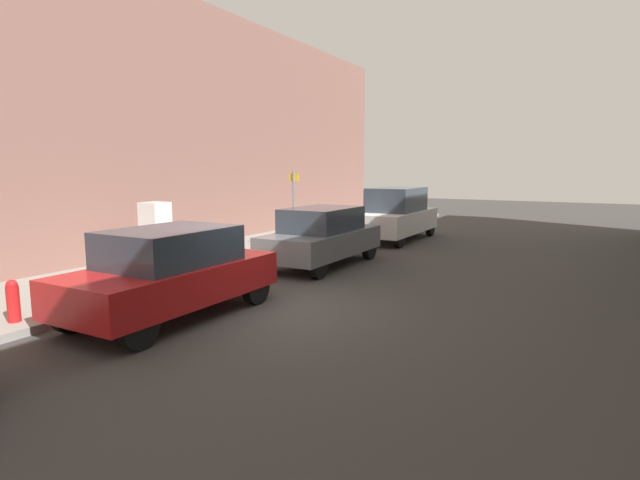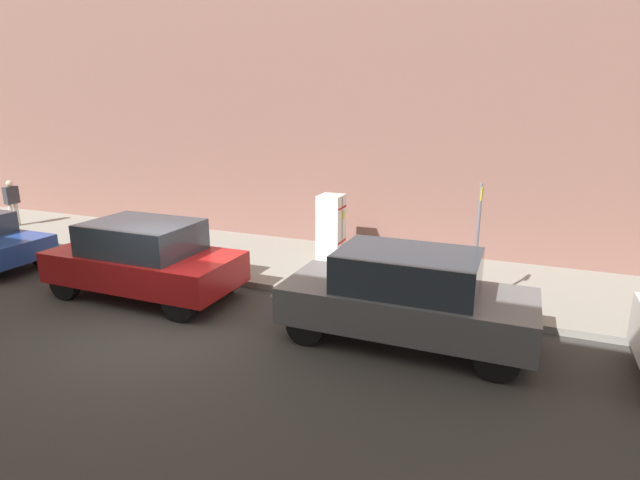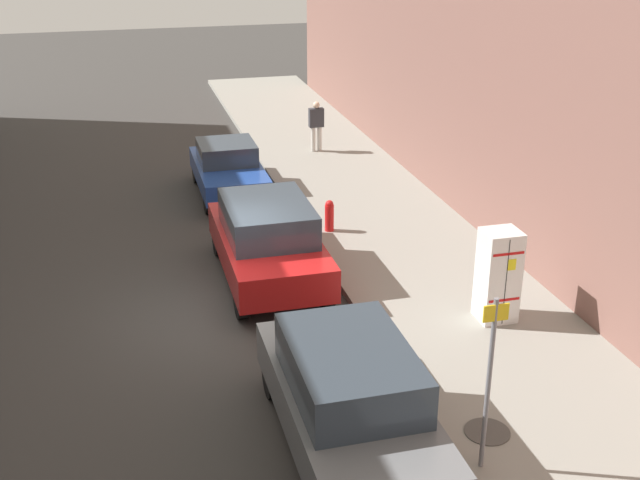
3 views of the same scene
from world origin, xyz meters
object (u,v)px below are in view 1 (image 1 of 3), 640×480
object	(u,v)px
parked_van_white	(396,214)
street_sign_post	(294,207)
fire_hydrant	(13,300)
parked_suv_gray	(322,236)
discarded_refrigerator	(156,234)
parked_suv_red	(171,272)

from	to	relation	value
parked_van_white	street_sign_post	bearing A→B (deg)	-107.55
fire_hydrant	parked_suv_gray	xyz separation A→B (m)	(1.91, 8.07, 0.35)
discarded_refrigerator	parked_suv_gray	bearing A→B (deg)	37.76
discarded_refrigerator	parked_van_white	xyz separation A→B (m)	(3.81, 9.22, -0.00)
street_sign_post	parked_van_white	size ratio (longest dim) A/B	0.53
fire_hydrant	parked_suv_red	distance (m)	2.78
street_sign_post	parked_suv_gray	xyz separation A→B (m)	(1.65, -1.04, -0.74)
street_sign_post	parked_suv_red	size ratio (longest dim) A/B	0.61
street_sign_post	fire_hydrant	distance (m)	9.18
discarded_refrigerator	fire_hydrant	size ratio (longest dim) A/B	2.31
parked_suv_red	parked_van_white	bearing A→B (deg)	90.00
parked_suv_red	discarded_refrigerator	bearing A→B (deg)	140.62
parked_suv_gray	parked_van_white	size ratio (longest dim) A/B	0.91
discarded_refrigerator	street_sign_post	bearing A→B (deg)	61.63
discarded_refrigerator	fire_hydrant	xyz separation A→B (m)	(1.90, -5.12, -0.51)
discarded_refrigerator	parked_suv_gray	distance (m)	4.82
discarded_refrigerator	parked_van_white	distance (m)	9.98
discarded_refrigerator	parked_suv_gray	world-z (taller)	discarded_refrigerator
discarded_refrigerator	parked_van_white	bearing A→B (deg)	67.55
parked_suv_red	parked_van_white	distance (m)	12.35
street_sign_post	parked_suv_gray	distance (m)	2.09
street_sign_post	fire_hydrant	xyz separation A→B (m)	(-0.25, -9.11, -1.09)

